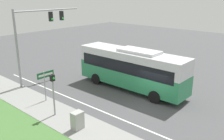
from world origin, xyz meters
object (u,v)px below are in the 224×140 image
at_px(signal_gantry, 37,30).
at_px(pedestrian_signal, 53,88).
at_px(utility_cabinet, 77,120).
at_px(bus, 131,67).
at_px(street_sign, 45,80).

height_order(signal_gantry, pedestrian_signal, signal_gantry).
xyz_separation_m(signal_gantry, utility_cabinet, (-3.58, -9.50, -4.37)).
bearing_deg(bus, signal_gantry, 119.35).
bearing_deg(signal_gantry, pedestrian_signal, -116.28).
relative_size(bus, pedestrian_signal, 3.39).
xyz_separation_m(pedestrian_signal, utility_cabinet, (-0.20, -2.65, -1.41)).
height_order(bus, pedestrian_signal, bus).
bearing_deg(signal_gantry, utility_cabinet, -110.65).
xyz_separation_m(bus, pedestrian_signal, (-7.73, 0.86, 0.04)).
bearing_deg(utility_cabinet, bus, 12.67).
bearing_deg(pedestrian_signal, signal_gantry, 63.72).
distance_m(bus, signal_gantry, 9.35).
relative_size(signal_gantry, pedestrian_signal, 2.30).
distance_m(bus, street_sign, 7.47).
height_order(bus, signal_gantry, signal_gantry).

